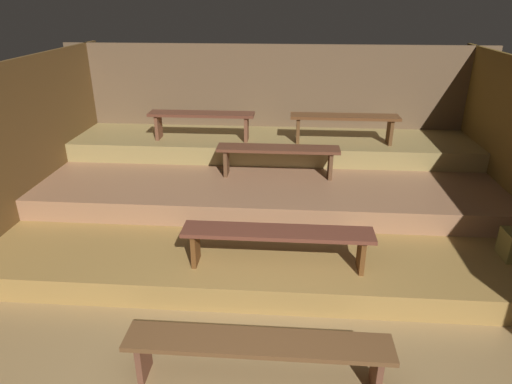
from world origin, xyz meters
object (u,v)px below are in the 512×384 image
object	(u,v)px
bench_lower_center	(277,237)
bench_upper_left	(202,118)
bench_middle_center	(278,153)
bench_upper_right	(344,121)
bench_floor_center	(258,348)

from	to	relation	value
bench_lower_center	bench_upper_left	xyz separation A→B (m)	(-1.27, 2.65, 0.56)
bench_middle_center	bench_upper_right	size ratio (longest dim) A/B	1.05
bench_floor_center	bench_middle_center	size ratio (longest dim) A/B	1.25
bench_floor_center	bench_upper_right	distance (m)	4.18
bench_upper_left	bench_upper_right	distance (m)	2.19
bench_floor_center	bench_middle_center	xyz separation A→B (m)	(0.05, 3.21, 0.56)
bench_upper_left	bench_upper_right	size ratio (longest dim) A/B	1.00
bench_upper_right	bench_lower_center	bearing A→B (deg)	-109.04
bench_floor_center	bench_lower_center	world-z (taller)	bench_lower_center
bench_middle_center	bench_upper_left	distance (m)	1.46
bench_middle_center	bench_upper_right	distance (m)	1.27
bench_lower_center	bench_upper_right	world-z (taller)	bench_upper_right
bench_middle_center	bench_floor_center	bearing A→B (deg)	-90.90
bench_lower_center	bench_upper_left	distance (m)	3.00
bench_upper_left	bench_upper_right	xyz separation A→B (m)	(2.19, 0.00, 0.00)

